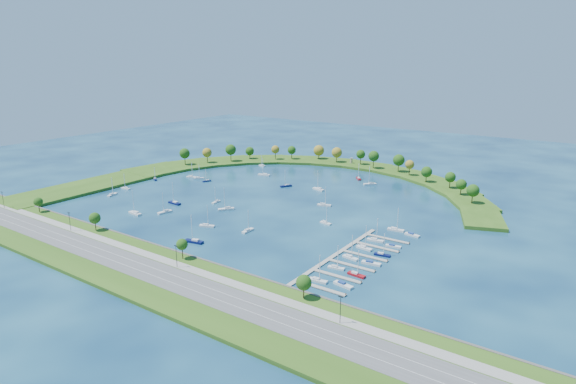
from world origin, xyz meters
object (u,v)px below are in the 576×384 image
Objects in this scene: harbor_tower at (351,160)px; docked_boat_5 at (371,263)px; moored_boat_9 at (194,241)px; moored_boat_18 at (207,225)px; docked_boat_2 at (336,267)px; docked_boat_10 at (396,229)px; moored_boat_13 at (248,230)px; moored_boat_14 at (199,178)px; moored_boat_12 at (370,184)px; moored_boat_19 at (175,203)px; moored_boat_7 at (264,174)px; moored_boat_5 at (191,177)px; moored_boat_4 at (286,185)px; moored_boat_11 at (165,211)px; moored_boat_0 at (135,213)px; moored_boat_3 at (155,179)px; docked_boat_4 at (351,257)px; moored_boat_17 at (216,201)px; docked_boat_7 at (382,254)px; docked_boat_1 at (343,285)px; moored_boat_8 at (112,194)px; docked_boat_0 at (318,280)px; docked_boat_3 at (356,274)px; docked_boat_6 at (364,247)px; dock_system at (350,258)px; moored_boat_1 at (126,188)px; docked_boat_8 at (375,240)px; moored_boat_2 at (359,178)px; moored_boat_16 at (262,165)px; moored_boat_10 at (207,180)px; moored_boat_20 at (319,189)px; docked_boat_11 at (412,235)px.

harbor_tower is 0.51× the size of docked_boat_5.
moored_boat_18 is at bearing -72.91° from moored_boat_9.
docked_boat_10 reaches higher than docked_boat_2.
moored_boat_13 is at bearing 170.80° from docked_boat_5.
moored_boat_14 is 110.70m from moored_boat_18.
moored_boat_19 is at bearing 10.08° from moored_boat_12.
moored_boat_7 is 92.31m from moored_boat_19.
moored_boat_5 is at bearing -55.19° from moored_boat_9.
moored_boat_4 is 0.98× the size of moored_boat_11.
docked_boat_2 is (134.64, 0.83, -0.10)m from moored_boat_0.
moored_boat_13 is 0.96× the size of moored_boat_18.
moored_boat_3 is 0.84× the size of docked_boat_4.
moored_boat_14 is 0.81× the size of moored_boat_19.
docked_boat_7 is (122.37, -19.06, 0.02)m from moored_boat_17.
moored_boat_3 is 214.37m from docked_boat_1.
moored_boat_8 is 1.01× the size of docked_boat_0.
docked_boat_3 is 0.91× the size of docked_boat_10.
docked_boat_6 is (92.57, -163.56, -3.44)m from harbor_tower.
docked_boat_4 is (-0.01, 13.44, 0.02)m from docked_boat_2.
moored_boat_17 is at bearing 164.51° from dock_system.
moored_boat_1 is 0.91× the size of docked_boat_8.
docked_boat_10 reaches higher than docked_boat_7.
docked_boat_0 is 0.98× the size of docked_boat_6.
moored_boat_2 is at bearing 119.21° from docked_boat_10.
harbor_tower is at bearing 126.52° from docked_boat_1.
moored_boat_12 is 126.75m from moored_boat_13.
moored_boat_5 reaches higher than docked_boat_1.
moored_boat_11 is at bearing 122.76° from moored_boat_19.
docked_boat_1 is (176.36, -95.48, -0.23)m from moored_boat_14.
moored_boat_4 is 1.14× the size of docked_boat_7.
moored_boat_17 is at bearing -135.78° from moored_boat_19.
moored_boat_14 is at bearing 72.69° from moored_boat_3.
moored_boat_9 reaches higher than docked_boat_7.
moored_boat_9 is 1.12× the size of moored_boat_11.
moored_boat_12 reaches higher than docked_boat_4.
moored_boat_2 is 178.35m from docked_boat_0.
docked_boat_4 is (173.07, -68.75, -0.01)m from moored_boat_5.
docked_boat_1 is (10.68, -25.88, 0.30)m from dock_system.
moored_boat_12 is 1.13× the size of moored_boat_13.
moored_boat_16 is (33.09, 113.35, -0.02)m from moored_boat_1.
moored_boat_12 is 1.04× the size of docked_boat_10.
docked_boat_5 is (10.68, 0.02, 0.30)m from dock_system.
moored_boat_2 reaches higher than moored_boat_14.
moored_boat_7 is 83.18m from moored_boat_12.
moored_boat_10 is 158.60m from docked_boat_10.
moored_boat_5 is 0.88× the size of moored_boat_20.
docked_boat_7 is (190.81, 8.37, -0.03)m from moored_boat_8.
docked_boat_5 is (84.50, -93.94, -0.31)m from moored_boat_20.
moored_boat_19 reaches higher than moored_boat_2.
moored_boat_14 reaches higher than docked_boat_11.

